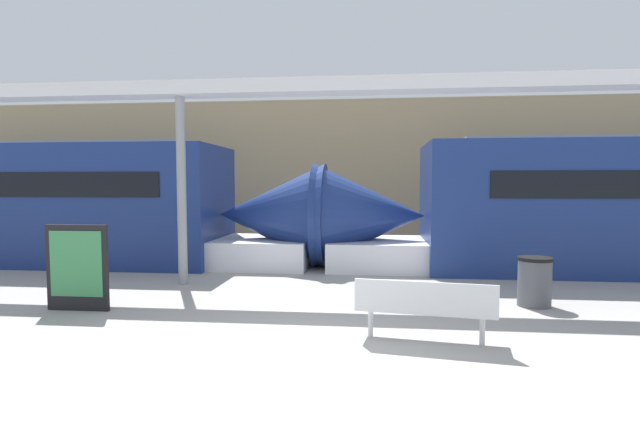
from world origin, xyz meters
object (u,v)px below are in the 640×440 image
(poster_board, at_px, (77,267))
(trash_bin, at_px, (535,282))
(bench_near, at_px, (425,306))
(train_right, at_px, (33,206))
(support_column_near, at_px, (182,191))

(poster_board, bearing_deg, trash_bin, 8.50)
(bench_near, bearing_deg, train_right, 157.52)
(train_right, height_order, bench_near, train_right)
(train_right, bearing_deg, support_column_near, -26.72)
(train_right, xyz_separation_m, bench_near, (9.93, -6.09, -1.01))
(train_right, distance_m, bench_near, 11.69)
(train_right, bearing_deg, poster_board, -48.65)
(trash_bin, distance_m, support_column_near, 7.01)
(train_right, relative_size, support_column_near, 4.07)
(poster_board, height_order, support_column_near, support_column_near)
(bench_near, relative_size, poster_board, 1.31)
(poster_board, distance_m, support_column_near, 2.78)
(train_right, xyz_separation_m, support_column_near, (5.27, -2.65, 0.44))
(trash_bin, relative_size, poster_board, 0.59)
(poster_board, xyz_separation_m, support_column_near, (0.89, 2.33, 1.23))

